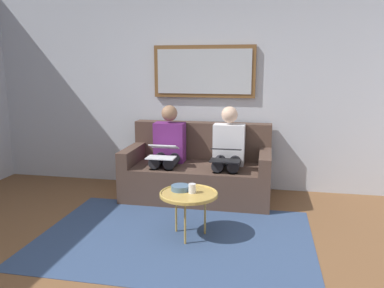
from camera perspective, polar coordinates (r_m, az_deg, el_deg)
name	(u,v)px	position (r m, az deg, el deg)	size (l,w,h in m)	color
wall_rear	(205,90)	(5.17, 1.95, 7.93)	(6.00, 0.12, 2.60)	#B7BCC6
area_rug	(175,237)	(3.81, -2.55, -13.62)	(2.60, 1.80, 0.01)	#33476B
couch	(198,171)	(4.87, 0.95, -4.09)	(1.79, 0.90, 0.90)	#4C382D
framed_mirror	(204,72)	(5.07, 1.79, 10.69)	(1.33, 0.05, 0.67)	brown
coffee_table	(189,195)	(3.67, -0.49, -7.52)	(0.55, 0.55, 0.45)	tan
cup	(192,188)	(3.65, 0.02, -6.61)	(0.07, 0.07, 0.09)	silver
bowl	(180,188)	(3.74, -1.72, -6.52)	(0.18, 0.18, 0.05)	slate
person_left	(228,151)	(4.68, 5.37, -1.04)	(0.38, 0.58, 1.14)	silver
laptop_black	(226,154)	(4.43, 5.04, -1.52)	(0.34, 0.33, 0.14)	black
person_right	(168,148)	(4.81, -3.60, -0.67)	(0.38, 0.58, 1.14)	#66236B
laptop_white	(163,151)	(4.58, -4.37, -1.11)	(0.33, 0.34, 0.15)	white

